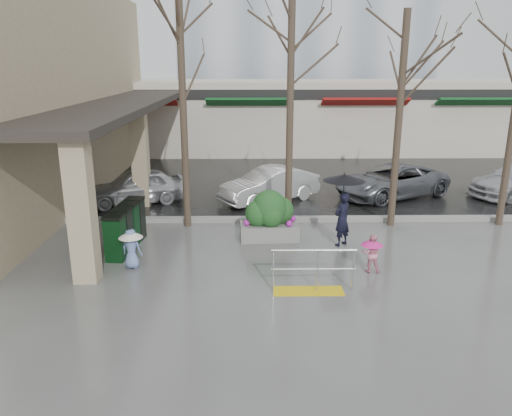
{
  "coord_description": "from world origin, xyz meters",
  "views": [
    {
      "loc": [
        -0.03,
        -11.55,
        5.02
      ],
      "look_at": [
        0.14,
        1.14,
        1.3
      ],
      "focal_mm": 35.0,
      "sensor_mm": 36.0,
      "label": 1
    }
  ],
  "objects_px": {
    "tree_west": "(181,60)",
    "tree_mideast": "(403,68)",
    "tree_midwest": "(291,54)",
    "planter": "(270,216)",
    "child_pink": "(372,250)",
    "news_boxes": "(126,227)",
    "car_a": "(135,187)",
    "car_c": "(391,181)",
    "car_b": "(270,185)",
    "child_blue": "(131,245)",
    "woman": "(343,201)",
    "handrail": "(311,276)"
  },
  "relations": [
    {
      "from": "tree_west",
      "to": "child_pink",
      "type": "xyz_separation_m",
      "value": [
        4.98,
        -3.69,
        -4.53
      ]
    },
    {
      "from": "tree_midwest",
      "to": "woman",
      "type": "relative_size",
      "value": 3.32
    },
    {
      "from": "tree_mideast",
      "to": "car_b",
      "type": "xyz_separation_m",
      "value": [
        -3.77,
        2.88,
        -4.23
      ]
    },
    {
      "from": "tree_midwest",
      "to": "car_c",
      "type": "height_order",
      "value": "tree_midwest"
    },
    {
      "from": "handrail",
      "to": "tree_west",
      "type": "xyz_separation_m",
      "value": [
        -3.36,
        4.8,
        4.71
      ]
    },
    {
      "from": "child_pink",
      "to": "tree_mideast",
      "type": "bearing_deg",
      "value": -102.38
    },
    {
      "from": "tree_west",
      "to": "child_pink",
      "type": "bearing_deg",
      "value": -36.56
    },
    {
      "from": "tree_mideast",
      "to": "tree_west",
      "type": "bearing_deg",
      "value": -180.0
    },
    {
      "from": "tree_midwest",
      "to": "child_blue",
      "type": "bearing_deg",
      "value": -141.24
    },
    {
      "from": "news_boxes",
      "to": "car_b",
      "type": "xyz_separation_m",
      "value": [
        4.18,
        4.88,
        0.01
      ]
    },
    {
      "from": "tree_midwest",
      "to": "car_a",
      "type": "relative_size",
      "value": 1.89
    },
    {
      "from": "child_blue",
      "to": "car_a",
      "type": "bearing_deg",
      "value": -65.45
    },
    {
      "from": "tree_west",
      "to": "car_b",
      "type": "height_order",
      "value": "tree_west"
    },
    {
      "from": "woman",
      "to": "car_b",
      "type": "distance_m",
      "value": 5.09
    },
    {
      "from": "child_blue",
      "to": "car_a",
      "type": "xyz_separation_m",
      "value": [
        -1.21,
        6.04,
        0.01
      ]
    },
    {
      "from": "car_a",
      "to": "car_b",
      "type": "height_order",
      "value": "same"
    },
    {
      "from": "tree_west",
      "to": "tree_mideast",
      "type": "height_order",
      "value": "tree_west"
    },
    {
      "from": "tree_mideast",
      "to": "news_boxes",
      "type": "bearing_deg",
      "value": -165.88
    },
    {
      "from": "child_pink",
      "to": "news_boxes",
      "type": "xyz_separation_m",
      "value": [
        -6.44,
        1.69,
        0.06
      ]
    },
    {
      "from": "tree_mideast",
      "to": "woman",
      "type": "bearing_deg",
      "value": -136.63
    },
    {
      "from": "news_boxes",
      "to": "car_a",
      "type": "bearing_deg",
      "value": 104.52
    },
    {
      "from": "handrail",
      "to": "news_boxes",
      "type": "height_order",
      "value": "news_boxes"
    },
    {
      "from": "tree_west",
      "to": "car_c",
      "type": "height_order",
      "value": "tree_west"
    },
    {
      "from": "woman",
      "to": "child_pink",
      "type": "distance_m",
      "value": 2.06
    },
    {
      "from": "car_c",
      "to": "tree_west",
      "type": "bearing_deg",
      "value": -92.22
    },
    {
      "from": "car_a",
      "to": "child_blue",
      "type": "bearing_deg",
      "value": -9.78
    },
    {
      "from": "car_c",
      "to": "car_b",
      "type": "bearing_deg",
      "value": -110.12
    },
    {
      "from": "child_pink",
      "to": "car_b",
      "type": "xyz_separation_m",
      "value": [
        -2.25,
        6.57,
        0.07
      ]
    },
    {
      "from": "planter",
      "to": "car_a",
      "type": "height_order",
      "value": "planter"
    },
    {
      "from": "tree_west",
      "to": "tree_mideast",
      "type": "relative_size",
      "value": 1.05
    },
    {
      "from": "tree_midwest",
      "to": "tree_mideast",
      "type": "bearing_deg",
      "value": -0.0
    },
    {
      "from": "car_b",
      "to": "car_c",
      "type": "relative_size",
      "value": 0.84
    },
    {
      "from": "tree_midwest",
      "to": "tree_mideast",
      "type": "relative_size",
      "value": 1.08
    },
    {
      "from": "news_boxes",
      "to": "tree_mideast",
      "type": "bearing_deg",
      "value": 19.42
    },
    {
      "from": "tree_midwest",
      "to": "planter",
      "type": "relative_size",
      "value": 4.02
    },
    {
      "from": "tree_west",
      "to": "news_boxes",
      "type": "distance_m",
      "value": 5.11
    },
    {
      "from": "tree_west",
      "to": "news_boxes",
      "type": "relative_size",
      "value": 3.03
    },
    {
      "from": "planter",
      "to": "car_c",
      "type": "bearing_deg",
      "value": 43.98
    },
    {
      "from": "child_pink",
      "to": "car_a",
      "type": "relative_size",
      "value": 0.26
    },
    {
      "from": "woman",
      "to": "news_boxes",
      "type": "relative_size",
      "value": 0.94
    },
    {
      "from": "tree_mideast",
      "to": "news_boxes",
      "type": "distance_m",
      "value": 9.24
    },
    {
      "from": "planter",
      "to": "car_b",
      "type": "distance_m",
      "value": 4.13
    },
    {
      "from": "tree_west",
      "to": "car_c",
      "type": "bearing_deg",
      "value": 24.95
    },
    {
      "from": "tree_mideast",
      "to": "planter",
      "type": "bearing_deg",
      "value": -162.39
    },
    {
      "from": "tree_midwest",
      "to": "child_blue",
      "type": "height_order",
      "value": "tree_midwest"
    },
    {
      "from": "tree_west",
      "to": "child_blue",
      "type": "xyz_separation_m",
      "value": [
        -1.0,
        -3.37,
        -4.46
      ]
    },
    {
      "from": "tree_west",
      "to": "tree_mideast",
      "type": "distance_m",
      "value": 6.5
    },
    {
      "from": "child_pink",
      "to": "car_a",
      "type": "height_order",
      "value": "car_a"
    },
    {
      "from": "handrail",
      "to": "tree_mideast",
      "type": "bearing_deg",
      "value": 56.81
    },
    {
      "from": "tree_west",
      "to": "planter",
      "type": "xyz_separation_m",
      "value": [
        2.56,
        -1.25,
        -4.38
      ]
    }
  ]
}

